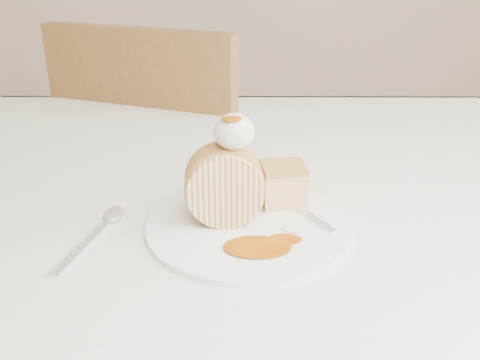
{
  "coord_description": "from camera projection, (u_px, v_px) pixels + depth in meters",
  "views": [
    {
      "loc": [
        -0.01,
        -0.51,
        1.07
      ],
      "look_at": [
        -0.01,
        0.07,
        0.81
      ],
      "focal_mm": 40.0,
      "sensor_mm": 36.0,
      "label": 1
    }
  ],
  "objects": [
    {
      "name": "spoon",
      "position": [
        83.0,
        247.0,
        0.6
      ],
      "size": [
        0.06,
        0.15,
        0.0
      ],
      "primitive_type": "cube",
      "rotation": [
        0.0,
        0.0,
        -0.24
      ],
      "color": "silver",
      "rests_on": "table"
    },
    {
      "name": "fork",
      "position": [
        307.0,
        214.0,
        0.66
      ],
      "size": [
        0.09,
        0.14,
        0.0
      ],
      "primitive_type": "cube",
      "rotation": [
        0.0,
        0.0,
        0.54
      ],
      "color": "silver",
      "rests_on": "plate"
    },
    {
      "name": "cake_chunk",
      "position": [
        283.0,
        186.0,
        0.69
      ],
      "size": [
        0.06,
        0.06,
        0.05
      ],
      "primitive_type": "cube",
      "rotation": [
        0.0,
        0.0,
        0.15
      ],
      "color": "tan",
      "rests_on": "plate"
    },
    {
      "name": "plate",
      "position": [
        248.0,
        226.0,
        0.65
      ],
      "size": [
        0.28,
        0.28,
        0.01
      ],
      "primitive_type": "cylinder",
      "rotation": [
        0.0,
        0.0,
        0.15
      ],
      "color": "white",
      "rests_on": "table"
    },
    {
      "name": "whipped_cream",
      "position": [
        234.0,
        132.0,
        0.61
      ],
      "size": [
        0.05,
        0.05,
        0.04
      ],
      "primitive_type": "ellipsoid",
      "color": "white",
      "rests_on": "roulade_slice"
    },
    {
      "name": "caramel_pool",
      "position": [
        257.0,
        247.0,
        0.59
      ],
      "size": [
        0.08,
        0.06,
        0.0
      ],
      "primitive_type": null,
      "rotation": [
        0.0,
        0.0,
        0.15
      ],
      "color": "#883E05",
      "rests_on": "plate"
    },
    {
      "name": "roulade_slice",
      "position": [
        225.0,
        186.0,
        0.64
      ],
      "size": [
        0.1,
        0.06,
        0.09
      ],
      "primitive_type": "cylinder",
      "rotation": [
        1.57,
        0.0,
        0.08
      ],
      "color": "beige",
      "rests_on": "plate"
    },
    {
      "name": "caramel_drizzle",
      "position": [
        232.0,
        114.0,
        0.59
      ],
      "size": [
        0.02,
        0.02,
        0.01
      ],
      "primitive_type": "ellipsoid",
      "color": "#883E05",
      "rests_on": "whipped_cream"
    },
    {
      "name": "chair_far",
      "position": [
        170.0,
        183.0,
        1.32
      ],
      "size": [
        0.55,
        0.55,
        0.91
      ],
      "rotation": [
        0.0,
        0.0,
        2.79
      ],
      "color": "brown",
      "rests_on": "ground"
    },
    {
      "name": "table",
      "position": [
        247.0,
        234.0,
        0.81
      ],
      "size": [
        1.4,
        0.9,
        0.75
      ],
      "color": "silver",
      "rests_on": "ground"
    }
  ]
}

